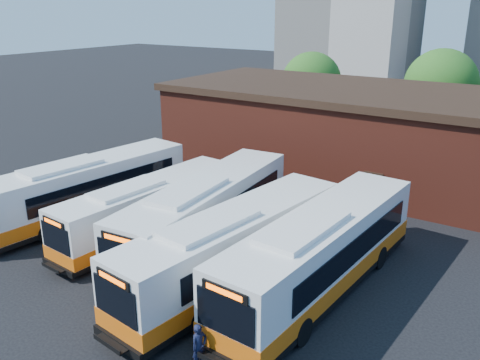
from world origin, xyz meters
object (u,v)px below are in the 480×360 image
Objects in this scene: bus_midwest at (207,216)px; bus_mideast at (235,251)px; bus_farwest at (88,190)px; bus_west at (149,210)px; transit_worker at (199,346)px; bus_east at (321,256)px.

bus_mideast is at bearing -40.85° from bus_midwest.
bus_mideast is (11.57, -1.73, 0.01)m from bus_farwest.
bus_west is 11.36m from transit_worker.
bus_midwest reaches higher than bus_farwest.
bus_west is at bearing 66.51° from transit_worker.
bus_east is at bearing 4.05° from transit_worker.
bus_farwest is 4.80m from bus_west.
transit_worker is at bearing -20.07° from bus_farwest.
bus_farwest is 1.12× the size of bus_west.
bus_farwest is 8.22m from bus_midwest.
bus_midwest is at bearing 16.45° from bus_west.
bus_west is 0.85× the size of bus_east.
bus_west is 0.86× the size of bus_midwest.
bus_west is 10.21m from bus_east.
bus_farwest is at bearing 178.48° from bus_mideast.
bus_midwest is at bearing 176.31° from bus_east.
bus_midwest is (3.39, 0.70, 0.23)m from bus_west.
bus_midwest is 6.87m from bus_east.
bus_west reaches higher than transit_worker.
bus_midwest is 0.99× the size of bus_east.
bus_west is 0.88× the size of bus_mideast.
transit_worker is at bearing -61.36° from bus_mideast.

